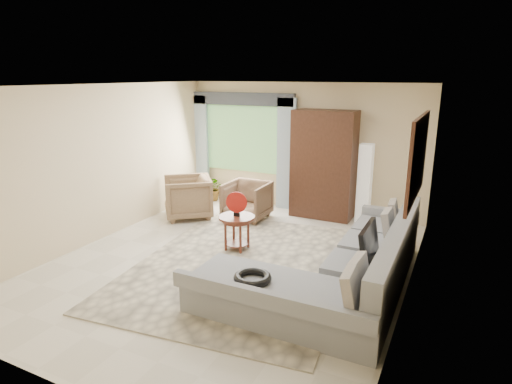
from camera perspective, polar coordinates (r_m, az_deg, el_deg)
The scene contains 17 objects.
ground at distance 6.56m, azimuth -3.35°, elevation -9.36°, with size 6.00×6.00×0.00m, color silver.
area_rug at distance 6.45m, azimuth -1.69°, elevation -9.69°, with size 3.00×4.00×0.02m, color beige.
sectional_sofa at distance 5.69m, azimuth 11.81°, elevation -10.59°, with size 2.30×3.46×0.90m.
tv_screen at distance 5.50m, azimuth 14.88°, elevation -6.72°, with size 0.06×0.74×0.48m, color black.
garden_hose at distance 4.89m, azimuth -0.47°, elevation -11.34°, with size 0.43×0.43×0.09m, color black.
coffee_table at distance 6.88m, azimuth -2.56°, elevation -5.39°, with size 0.58×0.58×0.58m.
red_disc at distance 6.72m, azimuth -2.61°, elevation -1.38°, with size 0.34×0.34×0.03m, color #A51710.
armchair_left at distance 8.53m, azimuth -9.08°, elevation -0.68°, with size 0.87×0.90×0.82m, color #906C4E.
armchair_right at distance 8.32m, azimuth -1.23°, elevation -1.16°, with size 0.79×0.81×0.74m, color brown.
potted_plant at distance 9.61m, azimuth -5.74°, elevation 0.53°, with size 0.52×0.45×0.57m, color #999999.
armoire at distance 8.42m, azimuth 8.99°, elevation 3.62°, with size 1.20×0.55×2.10m, color black.
floor_lamp at distance 8.35m, azimuth 14.27°, elevation 1.11°, with size 0.24×0.24×1.50m, color silver.
window at distance 9.31m, azimuth -1.75°, elevation 7.11°, with size 1.80×0.04×1.40m, color #669E59.
curtain_left at distance 9.80m, azimuth -7.45°, elevation 5.93°, with size 0.40×0.08×2.30m, color #9EB7CC.
curtain_right at distance 8.83m, azimuth 4.05°, elevation 4.97°, with size 0.40×0.08×2.30m, color #9EB7CC.
valance at distance 9.16m, azimuth -2.00°, elevation 12.32°, with size 2.40×0.12×0.26m, color #1E232D.
wall_mirror at distance 5.63m, azimuth 20.73°, elevation 4.23°, with size 0.05×1.70×1.05m.
Camera 1 is at (2.96, -5.17, 2.75)m, focal length 30.00 mm.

